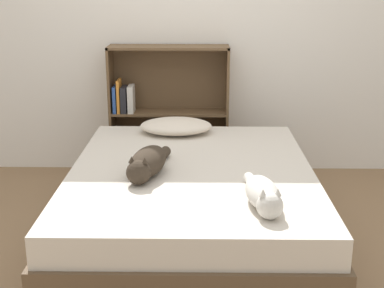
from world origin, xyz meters
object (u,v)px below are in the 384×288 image
cat_light (263,195)px  cat_dark (147,163)px  bed (192,207)px  pillow (176,126)px  bookshelf (165,109)px

cat_light → cat_dark: cat_dark is taller
bed → pillow: (-0.12, 0.72, 0.31)m
pillow → cat_light: (0.48, -1.28, 0.01)m
bed → cat_light: cat_light is taller
pillow → cat_dark: (-0.12, -0.86, 0.02)m
cat_dark → bed: bearing=132.8°
bed → bookshelf: 1.33m
pillow → cat_light: size_ratio=0.96×
cat_light → bookshelf: bookshelf is taller
bed → cat_light: size_ratio=3.50×
bed → pillow: 0.79m
cat_dark → bookshelf: bearing=-167.1°
bookshelf → bed: bearing=-79.6°
cat_dark → bookshelf: 1.41m
cat_light → bookshelf: bearing=-169.2°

